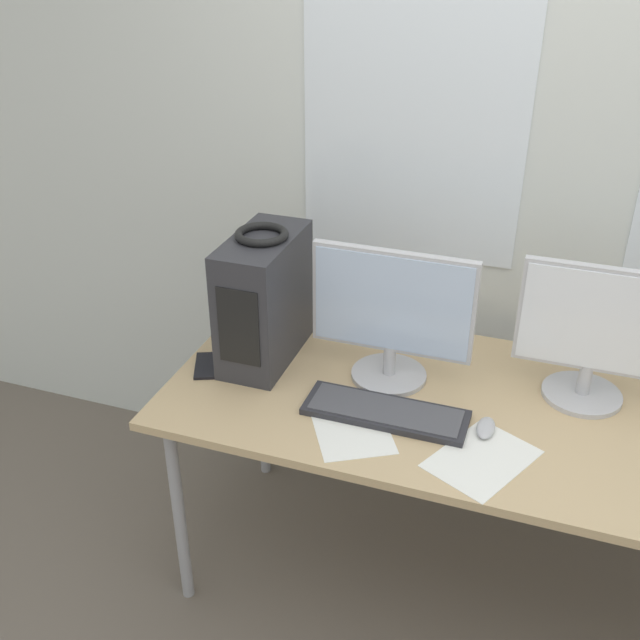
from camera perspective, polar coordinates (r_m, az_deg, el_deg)
The scene contains 11 objects.
wall_back at distance 2.56m, azimuth 19.34°, elevation 10.64°, with size 8.00×0.07×2.70m.
desk at distance 2.34m, azimuth 16.29°, elevation -8.06°, with size 2.27×0.85×0.77m.
pc_tower at distance 2.41m, azimuth -4.28°, elevation 1.62°, with size 0.19×0.40×0.42m.
headphones at distance 2.32m, azimuth -4.47°, elevation 6.53°, with size 0.17×0.17×0.02m.
monitor_main at distance 2.29m, azimuth 5.49°, elevation 0.41°, with size 0.50×0.24×0.44m.
monitor_right_near at distance 2.33m, azimuth 20.15°, elevation -1.00°, with size 0.45×0.24×0.44m.
keyboard at distance 2.23m, azimuth 5.02°, elevation -7.02°, with size 0.48×0.16×0.02m.
mouse at distance 2.21m, azimuth 12.52°, elevation -8.03°, with size 0.05×0.11×0.02m.
cell_phone at distance 2.47m, azimuth -8.71°, elevation -3.46°, with size 0.12×0.17×0.01m.
paper_sheet_left at distance 2.12m, azimuth 12.24°, elevation -10.29°, with size 0.32×0.36×0.00m.
paper_sheet_front at distance 2.19m, azimuth 2.35°, elevation -8.06°, with size 0.33×0.36×0.00m.
Camera 1 is at (-0.02, -1.47, 2.10)m, focal length 42.00 mm.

